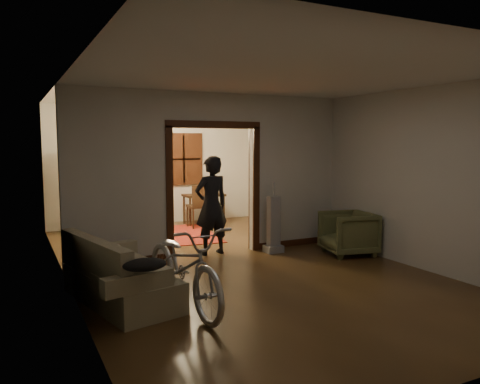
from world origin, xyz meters
TOP-DOWN VIEW (x-y plane):
  - floor at (0.00, 0.00)m, footprint 5.00×8.50m
  - ceiling at (0.00, 0.00)m, footprint 5.00×8.50m
  - wall_back at (0.00, 4.25)m, footprint 5.00×0.02m
  - wall_left at (-2.50, 0.00)m, footprint 0.02×8.50m
  - wall_right at (2.50, 0.00)m, footprint 0.02×8.50m
  - partition_wall at (0.00, 0.75)m, footprint 5.00×0.14m
  - door_casing at (0.00, 0.75)m, footprint 1.74×0.20m
  - far_window at (0.70, 4.21)m, footprint 0.98×0.06m
  - chandelier at (0.00, 2.50)m, footprint 0.24×0.24m
  - light_switch at (1.05, 0.68)m, footprint 0.08×0.01m
  - sofa at (-1.99, -1.03)m, footprint 1.19×1.92m
  - rolled_paper at (-1.89, -0.73)m, footprint 0.10×0.77m
  - jacket at (-1.94, -1.94)m, footprint 0.46×0.35m
  - bicycle at (-1.38, -1.58)m, footprint 0.84×2.01m
  - armchair at (2.10, -0.33)m, footprint 0.99×0.97m
  - vacuum at (1.02, 0.40)m, footprint 0.32×0.26m
  - person at (-0.03, 0.77)m, footprint 0.68×0.49m
  - oriental_rug at (-0.09, 2.68)m, footprint 1.94×2.40m
  - locker at (-1.36, 3.86)m, footprint 1.02×0.74m
  - globe at (-1.36, 3.86)m, footprint 0.25×0.25m
  - desk at (1.02, 3.68)m, footprint 1.06×0.76m
  - desk_chair at (0.71, 3.29)m, footprint 0.56×0.56m

SIDE VIEW (x-z plane):
  - floor at x=0.00m, z-range -0.01..0.01m
  - oriental_rug at x=-0.09m, z-range 0.00..0.02m
  - desk at x=1.02m, z-range 0.00..0.71m
  - armchair at x=2.10m, z-range 0.00..0.76m
  - sofa at x=-1.99m, z-range 0.00..0.82m
  - desk_chair at x=0.71m, z-range 0.00..1.00m
  - vacuum at x=1.02m, z-range 0.00..1.01m
  - bicycle at x=-1.38m, z-range 0.00..1.03m
  - rolled_paper at x=-1.89m, z-range 0.48..0.58m
  - jacket at x=-1.94m, z-range 0.61..0.75m
  - person at x=-0.03m, z-range 0.00..1.73m
  - locker at x=-1.36m, z-range 0.00..1.83m
  - door_casing at x=0.00m, z-range -0.06..2.26m
  - light_switch at x=1.05m, z-range 1.19..1.31m
  - wall_back at x=0.00m, z-range 0.00..2.80m
  - wall_left at x=-2.50m, z-range 0.00..2.80m
  - wall_right at x=2.50m, z-range 0.00..2.80m
  - partition_wall at x=0.00m, z-range 0.00..2.80m
  - far_window at x=0.70m, z-range 0.91..2.19m
  - globe at x=-1.36m, z-range 1.81..2.07m
  - chandelier at x=0.00m, z-range 2.23..2.47m
  - ceiling at x=0.00m, z-range 2.79..2.80m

